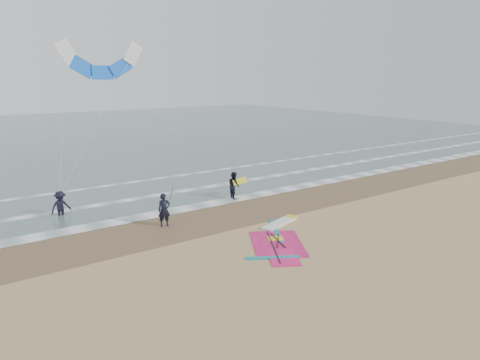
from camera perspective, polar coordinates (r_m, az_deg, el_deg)
ground at (r=20.96m, az=8.23°, el=-8.46°), size 120.00×120.00×0.00m
sea_water at (r=64.01m, az=-22.52°, el=5.55°), size 120.00×80.00×0.02m
wet_sand_band at (r=25.39m, az=-1.02°, el=-4.34°), size 120.00×5.00×0.01m
foam_waterline at (r=29.02m, az=-5.91°, el=-2.05°), size 120.00×9.15×0.02m
windsurf_rig at (r=21.55m, az=5.26°, el=-7.64°), size 5.74×5.43×0.14m
person_standing at (r=23.20m, az=-10.08°, el=-3.97°), size 0.73×0.56×1.81m
person_walking at (r=28.05m, az=-0.81°, el=-0.71°), size 0.82×0.97×1.79m
person_wading at (r=26.58m, az=-22.85°, el=-2.57°), size 1.31×0.95×1.83m
held_pole at (r=23.20m, az=-9.45°, el=-2.86°), size 0.17×0.86×1.82m
carried_kiteboard at (r=28.13m, az=-0.02°, el=-0.16°), size 1.30×0.51×0.39m
surf_kite at (r=31.30m, az=-17.95°, el=14.63°), size 7.47×4.82×9.05m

